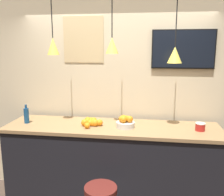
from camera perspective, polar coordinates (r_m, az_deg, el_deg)
back_wall at (r=3.45m, az=1.09°, el=1.16°), size 8.00×0.06×2.90m
service_counter at (r=3.30m, az=0.00°, el=-15.65°), size 2.63×0.69×1.12m
fruit_bowl at (r=3.02m, az=3.03°, el=-5.54°), size 0.22×0.22×0.15m
orange_pile at (r=3.11m, az=-4.73°, el=-5.52°), size 0.26×0.28×0.09m
juice_bottle at (r=3.36m, az=-18.97°, el=-3.75°), size 0.06×0.06×0.24m
spread_jar at (r=3.08m, az=19.51°, el=-6.23°), size 0.11×0.11×0.09m
pendant_lamp_left at (r=3.12m, az=-13.32°, el=11.53°), size 0.14×0.14×0.82m
pendant_lamp_middle at (r=2.94m, az=0.00°, el=12.02°), size 0.15×0.15×0.81m
pendant_lamp_right at (r=2.93m, az=14.16°, el=9.69°), size 0.17×0.17×0.91m
mounted_tv at (r=3.34m, az=15.96°, el=10.67°), size 0.79×0.04×0.49m
wall_poster at (r=3.44m, az=-6.57°, el=13.12°), size 0.55×0.01×0.61m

